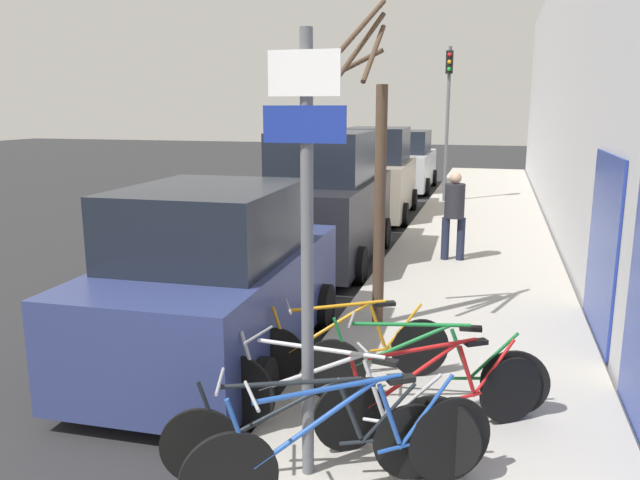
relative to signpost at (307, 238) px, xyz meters
The scene contains 17 objects.
ground_plane 7.40m from the signpost, 103.37° to the left, with size 80.00×80.00×0.00m, color #28282B.
sidewalk_curb 9.97m from the signpost, 84.41° to the left, with size 3.20×32.00×0.15m.
building_facade 10.09m from the signpost, 74.36° to the left, with size 0.23×32.00×6.50m.
signpost is the anchor object (origin of this frame).
bicycle_0 1.53m from the signpost, 36.53° to the right, with size 1.97×1.31×0.93m.
bicycle_1 1.50m from the signpost, 73.04° to the right, with size 2.11×0.77×0.85m.
bicycle_2 1.53m from the signpost, 75.56° to the left, with size 2.38×0.58×0.90m.
bicycle_3 1.92m from the signpost, 43.31° to the left, with size 1.82×1.21×0.85m.
bicycle_4 2.12m from the signpost, 61.42° to the left, with size 2.28×0.44×0.86m.
bicycle_5 2.26m from the signpost, 92.56° to the left, with size 1.96×0.96×0.86m.
parked_car_0 3.00m from the signpost, 128.89° to the left, with size 2.20×4.19×2.08m.
parked_car_1 7.43m from the signpost, 104.02° to the left, with size 2.11×4.58×2.49m.
parked_car_2 12.59m from the signpost, 98.18° to the left, with size 2.09×4.44×2.40m.
parked_car_3 18.36m from the signpost, 95.92° to the left, with size 2.16×4.68×2.13m.
pedestrian_near 7.44m from the signpost, 85.40° to the left, with size 0.43×0.36×1.63m.
street_tree 3.43m from the signpost, 92.45° to the left, with size 0.84×1.19×4.02m.
traffic_light 14.84m from the signpost, 90.64° to the left, with size 0.20×0.30×4.50m.
Camera 1 is at (2.92, 0.10, 2.93)m, focal length 35.00 mm.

